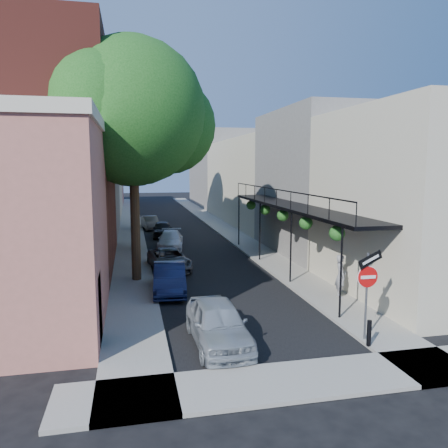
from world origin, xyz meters
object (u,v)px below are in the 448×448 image
oak_near (142,116)px  sign_post (368,280)px  oak_mid (138,143)px  parked_car_f (150,223)px  parked_car_b (170,278)px  parked_car_a (218,323)px  parked_car_e (162,229)px  oak_far (136,133)px  parked_car_c (169,259)px  parked_car_d (171,240)px  pedestrian (341,276)px  bollard (369,333)px

oak_near → sign_post: bearing=-54.9°
oak_mid → parked_car_f: size_ratio=2.94×
parked_car_b → parked_car_f: bearing=94.3°
oak_mid → parked_car_a: size_ratio=2.50×
sign_post → parked_car_e: bearing=102.1°
oak_far → parked_car_f: 7.76m
oak_far → parked_car_c: bearing=-85.1°
parked_car_d → parked_car_e: size_ratio=1.11×
parked_car_e → parked_car_f: 4.49m
parked_car_d → parked_car_b: bearing=-87.8°
parked_car_c → pedestrian: (6.52, -6.82, 0.46)m
sign_post → pedestrian: 4.63m
oak_near → parked_car_e: oak_near is taller
oak_mid → parked_car_b: size_ratio=2.61×
parked_car_d → pedestrian: size_ratio=2.23×
parked_car_a → parked_car_d: 16.38m
parked_car_b → parked_car_c: parked_car_b is taller
oak_mid → parked_car_c: size_ratio=2.52×
parked_car_b → parked_car_e: 15.30m
bollard → parked_car_e: size_ratio=0.22×
parked_car_d → bollard: bearing=-68.4°
parked_car_a → oak_mid: bearing=95.6°
oak_near → parked_car_d: oak_near is taller
parked_car_e → oak_mid: bearing=-106.1°
parked_car_a → parked_car_e: bearing=89.2°
bollard → parked_car_f: 27.56m
bollard → oak_mid: 19.96m
oak_far → parked_car_f: size_ratio=3.43×
parked_car_b → parked_car_d: 10.42m
oak_far → parked_car_b: oak_far is taller
oak_near → oak_mid: oak_near is taller
parked_car_b → sign_post: bearing=-46.5°
parked_car_f → parked_car_b: bearing=-97.9°
oak_near → parked_car_c: size_ratio=2.82×
sign_post → parked_car_e: 22.69m
sign_post → oak_near: bearing=125.1°
oak_mid → parked_car_c: 9.03m
oak_mid → parked_car_b: bearing=-84.4°
parked_car_a → parked_car_c: size_ratio=1.01×
parked_car_c → parked_car_d: size_ratio=1.01×
oak_near → parked_car_d: (1.95, 7.95, -7.30)m
sign_post → oak_near: (-6.53, 9.29, 5.84)m
oak_mid → parked_car_c: oak_mid is taller
sign_post → parked_car_e: sign_post is taller
sign_post → pedestrian: size_ratio=1.66×
parked_car_d → parked_car_e: bearing=99.8°
pedestrian → oak_mid: bearing=41.8°
oak_far → parked_car_d: oak_far is taller
sign_post → parked_car_c: (-5.20, 11.14, -1.47)m
oak_mid → parked_car_c: bearing=-77.3°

